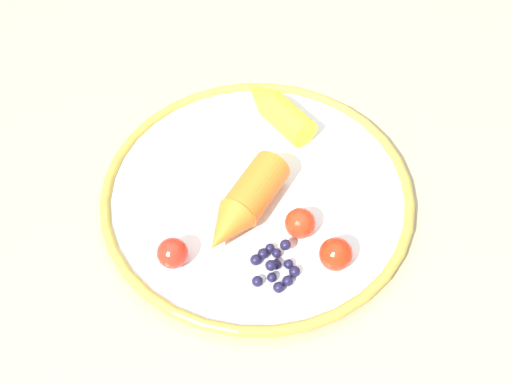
% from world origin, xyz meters
% --- Properties ---
extents(dining_table, '(0.96, 0.96, 0.75)m').
position_xyz_m(dining_table, '(0.00, 0.00, 0.66)').
color(dining_table, tan).
rests_on(dining_table, ground_plane).
extents(plate, '(0.35, 0.35, 0.02)m').
position_xyz_m(plate, '(-0.02, 0.00, 0.76)').
color(plate, silver).
rests_on(plate, dining_table).
extents(carrot_orange, '(0.13, 0.09, 0.04)m').
position_xyz_m(carrot_orange, '(-0.06, 0.01, 0.79)').
color(carrot_orange, orange).
rests_on(carrot_orange, plate).
extents(carrot_yellow, '(0.11, 0.10, 0.04)m').
position_xyz_m(carrot_yellow, '(0.10, -0.01, 0.78)').
color(carrot_yellow, yellow).
rests_on(carrot_yellow, plate).
extents(blueberry_pile, '(0.06, 0.05, 0.02)m').
position_xyz_m(blueberry_pile, '(-0.12, -0.03, 0.77)').
color(blueberry_pile, '#191638').
rests_on(blueberry_pile, plate).
extents(tomato_near, '(0.03, 0.03, 0.03)m').
position_xyz_m(tomato_near, '(-0.10, -0.09, 0.78)').
color(tomato_near, red).
rests_on(tomato_near, plate).
extents(tomato_mid, '(0.03, 0.03, 0.03)m').
position_xyz_m(tomato_mid, '(-0.07, -0.05, 0.78)').
color(tomato_mid, red).
rests_on(tomato_mid, plate).
extents(tomato_far, '(0.03, 0.03, 0.03)m').
position_xyz_m(tomato_far, '(-0.12, 0.08, 0.78)').
color(tomato_far, red).
rests_on(tomato_far, plate).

